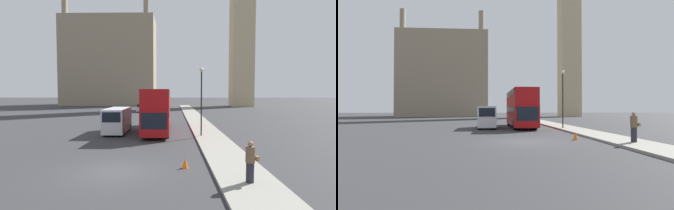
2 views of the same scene
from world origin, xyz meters
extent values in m
plane|color=#333335|center=(0.00, 0.00, 0.00)|extent=(300.00, 300.00, 0.00)
cube|color=gray|center=(6.37, 0.00, 0.07)|extent=(2.74, 120.00, 0.15)
cube|color=tan|center=(21.53, 58.10, 25.23)|extent=(5.57, 5.57, 50.46)
cube|color=gray|center=(-15.37, 64.66, 12.60)|extent=(26.33, 12.89, 25.19)
cylinder|color=gray|center=(-26.56, 59.19, 27.96)|extent=(1.55, 1.55, 5.54)
cylinder|color=gray|center=(-4.18, 59.19, 27.96)|extent=(1.55, 1.55, 5.54)
cube|color=#A80F11|center=(1.52, 13.47, 1.42)|extent=(2.41, 11.20, 2.23)
cube|color=#A80F11|center=(1.52, 13.47, 3.40)|extent=(2.41, 10.98, 1.73)
cube|color=black|center=(1.52, 13.47, 2.11)|extent=(2.45, 10.75, 0.55)
cube|color=black|center=(1.52, 13.47, 3.89)|extent=(2.45, 10.53, 0.55)
cube|color=black|center=(1.52, 7.86, 1.68)|extent=(2.12, 0.03, 1.34)
cylinder|color=black|center=(0.65, 9.55, 0.55)|extent=(0.67, 1.09, 1.09)
cylinder|color=black|center=(2.39, 9.55, 0.55)|extent=(0.67, 1.09, 1.09)
cylinder|color=black|center=(0.65, 17.39, 0.55)|extent=(0.67, 1.09, 1.09)
cylinder|color=black|center=(2.39, 17.39, 0.55)|extent=(0.67, 1.09, 1.09)
cube|color=silver|center=(-2.35, 12.24, 1.31)|extent=(1.93, 5.20, 2.23)
cube|color=black|center=(-2.35, 9.63, 1.80)|extent=(1.64, 0.02, 0.89)
cube|color=black|center=(-2.35, 10.55, 1.80)|extent=(1.96, 0.94, 0.71)
cylinder|color=black|center=(-3.08, 10.48, 0.36)|extent=(0.48, 0.71, 0.71)
cylinder|color=black|center=(-1.63, 10.48, 0.36)|extent=(0.48, 0.71, 0.71)
cylinder|color=black|center=(-3.08, 14.01, 0.36)|extent=(0.48, 0.71, 0.71)
cylinder|color=black|center=(-1.63, 14.01, 0.36)|extent=(0.48, 0.71, 0.71)
cylinder|color=#23232D|center=(6.38, -1.88, 0.59)|extent=(0.34, 0.34, 0.87)
cylinder|color=brown|center=(6.38, -1.88, 1.37)|extent=(0.40, 0.40, 0.69)
sphere|color=#9E704C|center=(6.38, -1.88, 1.83)|extent=(0.24, 0.24, 0.24)
cube|color=olive|center=(6.68, -1.88, 1.19)|extent=(0.12, 0.24, 0.20)
cylinder|color=black|center=(5.57, 10.03, 2.98)|extent=(0.12, 0.12, 5.66)
sphere|color=beige|center=(5.57, 10.03, 5.99)|extent=(0.36, 0.36, 0.36)
cube|color=silver|center=(-3.07, 38.65, 0.56)|extent=(1.87, 4.41, 0.79)
cube|color=black|center=(-3.07, 38.76, 1.23)|extent=(1.69, 2.12, 0.55)
cylinder|color=black|center=(-3.80, 37.24, 0.34)|extent=(0.41, 0.68, 0.68)
cylinder|color=black|center=(-2.34, 37.24, 0.34)|extent=(0.41, 0.68, 0.68)
cylinder|color=black|center=(-3.80, 40.06, 0.34)|extent=(0.41, 0.68, 0.68)
cylinder|color=black|center=(-2.34, 40.06, 0.34)|extent=(0.41, 0.68, 0.68)
cone|color=orange|center=(3.69, 0.65, 0.28)|extent=(0.36, 0.36, 0.55)
camera|label=1|loc=(3.03, -13.09, 4.10)|focal=28.00mm
camera|label=2|loc=(-2.28, -16.86, 2.09)|focal=28.00mm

